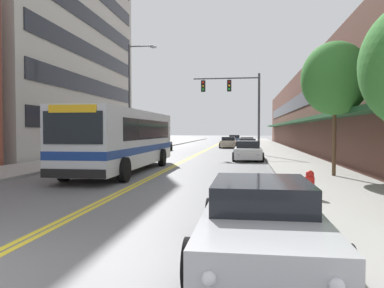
{
  "coord_description": "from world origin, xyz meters",
  "views": [
    {
      "loc": [
        4.08,
        -4.5,
        2.05
      ],
      "look_at": [
        -0.22,
        25.94,
        0.96
      ],
      "focal_mm": 35.0,
      "sensor_mm": 36.0,
      "label": 1
    }
  ],
  "objects_px": {
    "car_red_parked_right_far": "(247,143)",
    "traffic_signal_mast": "(237,98)",
    "street_lamp_left_far": "(133,91)",
    "street_tree_right_mid": "(335,79)",
    "car_slate_blue_moving_second": "(234,139)",
    "car_charcoal_parked_right_mid": "(248,145)",
    "car_beige_parked_left_near": "(139,149)",
    "car_white_parked_right_end": "(248,151)",
    "car_dark_grey_parked_left_far": "(159,145)",
    "car_silver_parked_right_foreground": "(261,220)",
    "fire_hydrant": "(310,184)",
    "city_bus": "(125,137)",
    "car_champagne_moving_lead": "(228,143)"
  },
  "relations": [
    {
      "from": "traffic_signal_mast",
      "to": "car_dark_grey_parked_left_far",
      "type": "bearing_deg",
      "value": 142.25
    },
    {
      "from": "city_bus",
      "to": "car_dark_grey_parked_left_far",
      "type": "bearing_deg",
      "value": 97.74
    },
    {
      "from": "car_dark_grey_parked_left_far",
      "to": "street_lamp_left_far",
      "type": "distance_m",
      "value": 8.35
    },
    {
      "from": "fire_hydrant",
      "to": "traffic_signal_mast",
      "type": "bearing_deg",
      "value": 97.43
    },
    {
      "from": "car_dark_grey_parked_left_far",
      "to": "car_silver_parked_right_foreground",
      "type": "relative_size",
      "value": 1.02
    },
    {
      "from": "car_beige_parked_left_near",
      "to": "traffic_signal_mast",
      "type": "relative_size",
      "value": 0.69
    },
    {
      "from": "city_bus",
      "to": "car_slate_blue_moving_second",
      "type": "height_order",
      "value": "city_bus"
    },
    {
      "from": "car_charcoal_parked_right_mid",
      "to": "fire_hydrant",
      "type": "distance_m",
      "value": 27.77
    },
    {
      "from": "car_beige_parked_left_near",
      "to": "traffic_signal_mast",
      "type": "height_order",
      "value": "traffic_signal_mast"
    },
    {
      "from": "car_beige_parked_left_near",
      "to": "street_tree_right_mid",
      "type": "bearing_deg",
      "value": -45.75
    },
    {
      "from": "car_charcoal_parked_right_mid",
      "to": "street_tree_right_mid",
      "type": "xyz_separation_m",
      "value": [
        3.44,
        -22.19,
        3.68
      ]
    },
    {
      "from": "car_red_parked_right_far",
      "to": "traffic_signal_mast",
      "type": "distance_m",
      "value": 14.98
    },
    {
      "from": "city_bus",
      "to": "car_champagne_moving_lead",
      "type": "relative_size",
      "value": 2.52
    },
    {
      "from": "city_bus",
      "to": "car_white_parked_right_end",
      "type": "xyz_separation_m",
      "value": [
        6.25,
        8.23,
        -1.09
      ]
    },
    {
      "from": "city_bus",
      "to": "car_silver_parked_right_foreground",
      "type": "relative_size",
      "value": 2.42
    },
    {
      "from": "car_charcoal_parked_right_mid",
      "to": "car_red_parked_right_far",
      "type": "bearing_deg",
      "value": 90.92
    },
    {
      "from": "city_bus",
      "to": "car_white_parked_right_end",
      "type": "distance_m",
      "value": 10.39
    },
    {
      "from": "car_white_parked_right_end",
      "to": "car_champagne_moving_lead",
      "type": "relative_size",
      "value": 1.06
    },
    {
      "from": "car_beige_parked_left_near",
      "to": "car_white_parked_right_end",
      "type": "xyz_separation_m",
      "value": [
        8.66,
        -2.71,
        0.02
      ]
    },
    {
      "from": "car_charcoal_parked_right_mid",
      "to": "car_red_parked_right_far",
      "type": "height_order",
      "value": "car_red_parked_right_far"
    },
    {
      "from": "street_tree_right_mid",
      "to": "traffic_signal_mast",
      "type": "bearing_deg",
      "value": 107.81
    },
    {
      "from": "traffic_signal_mast",
      "to": "car_slate_blue_moving_second",
      "type": "bearing_deg",
      "value": 91.85
    },
    {
      "from": "traffic_signal_mast",
      "to": "fire_hydrant",
      "type": "distance_m",
      "value": 20.01
    },
    {
      "from": "city_bus",
      "to": "car_beige_parked_left_near",
      "type": "xyz_separation_m",
      "value": [
        -2.42,
        10.94,
        -1.11
      ]
    },
    {
      "from": "city_bus",
      "to": "car_dark_grey_parked_left_far",
      "type": "xyz_separation_m",
      "value": [
        -2.49,
        18.33,
        -1.09
      ]
    },
    {
      "from": "car_slate_blue_moving_second",
      "to": "car_white_parked_right_end",
      "type": "bearing_deg",
      "value": -86.95
    },
    {
      "from": "car_slate_blue_moving_second",
      "to": "car_red_parked_right_far",
      "type": "bearing_deg",
      "value": -83.62
    },
    {
      "from": "car_red_parked_right_far",
      "to": "car_champagne_moving_lead",
      "type": "height_order",
      "value": "car_champagne_moving_lead"
    },
    {
      "from": "car_charcoal_parked_right_mid",
      "to": "car_slate_blue_moving_second",
      "type": "height_order",
      "value": "car_slate_blue_moving_second"
    },
    {
      "from": "car_beige_parked_left_near",
      "to": "car_red_parked_right_far",
      "type": "xyz_separation_m",
      "value": [
        8.69,
        15.68,
        -0.02
      ]
    },
    {
      "from": "car_white_parked_right_end",
      "to": "car_champagne_moving_lead",
      "type": "distance_m",
      "value": 18.77
    },
    {
      "from": "car_white_parked_right_end",
      "to": "fire_hydrant",
      "type": "height_order",
      "value": "car_white_parked_right_end"
    },
    {
      "from": "car_white_parked_right_end",
      "to": "car_champagne_moving_lead",
      "type": "bearing_deg",
      "value": 96.64
    },
    {
      "from": "traffic_signal_mast",
      "to": "car_charcoal_parked_right_mid",
      "type": "bearing_deg",
      "value": 83.07
    },
    {
      "from": "car_red_parked_right_far",
      "to": "street_tree_right_mid",
      "type": "xyz_separation_m",
      "value": [
        3.54,
        -28.24,
        3.68
      ]
    },
    {
      "from": "car_charcoal_parked_right_mid",
      "to": "fire_hydrant",
      "type": "bearing_deg",
      "value": -86.87
    },
    {
      "from": "traffic_signal_mast",
      "to": "street_tree_right_mid",
      "type": "distance_m",
      "value": 14.57
    },
    {
      "from": "car_white_parked_right_end",
      "to": "traffic_signal_mast",
      "type": "bearing_deg",
      "value": 102.42
    },
    {
      "from": "car_red_parked_right_far",
      "to": "car_slate_blue_moving_second",
      "type": "distance_m",
      "value": 17.44
    },
    {
      "from": "car_dark_grey_parked_left_far",
      "to": "traffic_signal_mast",
      "type": "distance_m",
      "value": 10.74
    },
    {
      "from": "car_white_parked_right_end",
      "to": "traffic_signal_mast",
      "type": "relative_size",
      "value": 0.72
    },
    {
      "from": "car_champagne_moving_lead",
      "to": "street_lamp_left_far",
      "type": "distance_m",
      "value": 17.64
    },
    {
      "from": "street_lamp_left_far",
      "to": "street_tree_right_mid",
      "type": "bearing_deg",
      "value": -45.41
    },
    {
      "from": "car_silver_parked_right_foreground",
      "to": "car_white_parked_right_end",
      "type": "height_order",
      "value": "car_white_parked_right_end"
    },
    {
      "from": "car_slate_blue_moving_second",
      "to": "fire_hydrant",
      "type": "distance_m",
      "value": 51.23
    },
    {
      "from": "city_bus",
      "to": "car_silver_parked_right_foreground",
      "type": "distance_m",
      "value": 13.69
    },
    {
      "from": "car_silver_parked_right_foreground",
      "to": "traffic_signal_mast",
      "type": "height_order",
      "value": "traffic_signal_mast"
    },
    {
      "from": "car_silver_parked_right_foreground",
      "to": "car_red_parked_right_far",
      "type": "distance_m",
      "value": 38.73
    },
    {
      "from": "car_beige_parked_left_near",
      "to": "city_bus",
      "type": "bearing_deg",
      "value": -77.55
    },
    {
      "from": "car_red_parked_right_far",
      "to": "traffic_signal_mast",
      "type": "height_order",
      "value": "traffic_signal_mast"
    }
  ]
}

